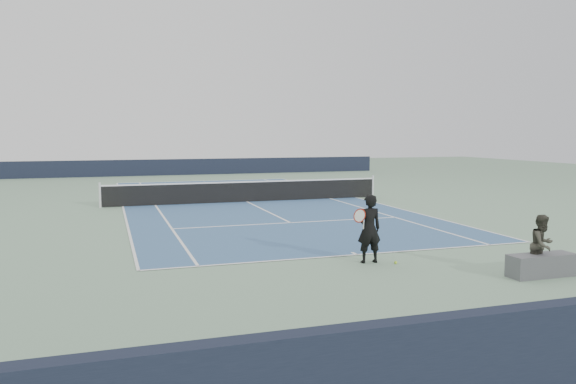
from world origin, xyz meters
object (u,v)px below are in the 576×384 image
object	(u,v)px
tennis_player	(369,229)
tennis_net	(247,191)
tennis_ball	(396,262)
spectator_bench	(542,254)

from	to	relation	value
tennis_player	tennis_net	bearing A→B (deg)	89.62
tennis_player	tennis_ball	size ratio (longest dim) A/B	23.30
tennis_net	spectator_bench	distance (m)	15.40
tennis_ball	spectator_bench	distance (m)	3.24
tennis_player	spectator_bench	xyz separation A→B (m)	(3.04, -2.37, -0.35)
tennis_player	tennis_ball	distance (m)	1.04
tennis_player	tennis_ball	xyz separation A→B (m)	(0.56, -0.33, -0.80)
tennis_player	tennis_ball	world-z (taller)	tennis_player
tennis_net	tennis_ball	world-z (taller)	tennis_net
tennis_ball	spectator_bench	xyz separation A→B (m)	(2.48, -2.04, 0.46)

